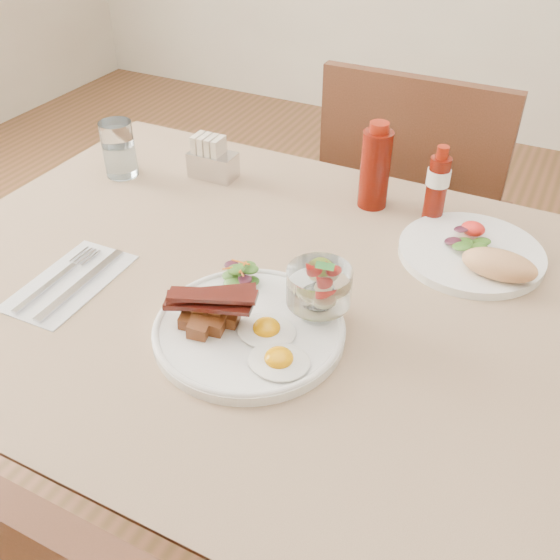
{
  "coord_description": "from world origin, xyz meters",
  "views": [
    {
      "loc": [
        0.31,
        -0.71,
        1.36
      ],
      "look_at": [
        -0.01,
        -0.06,
        0.82
      ],
      "focal_mm": 40.0,
      "sensor_mm": 36.0,
      "label": 1
    }
  ],
  "objects_px": {
    "fruit_cup": "(319,286)",
    "water_glass": "(119,152)",
    "chair_far": "(412,221)",
    "hot_sauce_bottle": "(437,186)",
    "table": "(304,336)",
    "second_plate": "(478,254)",
    "ketchup_bottle": "(375,168)",
    "sugar_caddy": "(212,160)",
    "main_plate": "(249,330)"
  },
  "relations": [
    {
      "from": "fruit_cup",
      "to": "water_glass",
      "type": "bearing_deg",
      "value": 155.76
    },
    {
      "from": "chair_far",
      "to": "hot_sauce_bottle",
      "type": "xyz_separation_m",
      "value": [
        0.12,
        -0.35,
        0.3
      ]
    },
    {
      "from": "table",
      "to": "chair_far",
      "type": "distance_m",
      "value": 0.68
    },
    {
      "from": "second_plate",
      "to": "ketchup_bottle",
      "type": "relative_size",
      "value": 1.46
    },
    {
      "from": "table",
      "to": "water_glass",
      "type": "height_order",
      "value": "water_glass"
    },
    {
      "from": "sugar_caddy",
      "to": "second_plate",
      "type": "bearing_deg",
      "value": -7.28
    },
    {
      "from": "chair_far",
      "to": "sugar_caddy",
      "type": "xyz_separation_m",
      "value": [
        -0.34,
        -0.39,
        0.26
      ]
    },
    {
      "from": "second_plate",
      "to": "chair_far",
      "type": "bearing_deg",
      "value": 116.05
    },
    {
      "from": "fruit_cup",
      "to": "ketchup_bottle",
      "type": "bearing_deg",
      "value": 97.53
    },
    {
      "from": "water_glass",
      "to": "table",
      "type": "bearing_deg",
      "value": -21.07
    },
    {
      "from": "ketchup_bottle",
      "to": "water_glass",
      "type": "relative_size",
      "value": 1.47
    },
    {
      "from": "table",
      "to": "sugar_caddy",
      "type": "xyz_separation_m",
      "value": [
        -0.34,
        0.28,
        0.13
      ]
    },
    {
      "from": "fruit_cup",
      "to": "sugar_caddy",
      "type": "bearing_deg",
      "value": 139.56
    },
    {
      "from": "chair_far",
      "to": "main_plate",
      "type": "distance_m",
      "value": 0.82
    },
    {
      "from": "main_plate",
      "to": "sugar_caddy",
      "type": "relative_size",
      "value": 2.88
    },
    {
      "from": "main_plate",
      "to": "sugar_caddy",
      "type": "xyz_separation_m",
      "value": [
        -0.31,
        0.4,
        0.03
      ]
    },
    {
      "from": "second_plate",
      "to": "water_glass",
      "type": "xyz_separation_m",
      "value": [
        -0.74,
        -0.01,
        0.03
      ]
    },
    {
      "from": "ketchup_bottle",
      "to": "second_plate",
      "type": "bearing_deg",
      "value": -24.76
    },
    {
      "from": "table",
      "to": "second_plate",
      "type": "distance_m",
      "value": 0.32
    },
    {
      "from": "hot_sauce_bottle",
      "to": "sugar_caddy",
      "type": "relative_size",
      "value": 1.53
    },
    {
      "from": "fruit_cup",
      "to": "sugar_caddy",
      "type": "relative_size",
      "value": 0.98
    },
    {
      "from": "second_plate",
      "to": "sugar_caddy",
      "type": "height_order",
      "value": "sugar_caddy"
    },
    {
      "from": "chair_far",
      "to": "fruit_cup",
      "type": "height_order",
      "value": "chair_far"
    },
    {
      "from": "chair_far",
      "to": "hot_sauce_bottle",
      "type": "bearing_deg",
      "value": -71.82
    },
    {
      "from": "fruit_cup",
      "to": "sugar_caddy",
      "type": "distance_m",
      "value": 0.51
    },
    {
      "from": "second_plate",
      "to": "ketchup_bottle",
      "type": "bearing_deg",
      "value": 155.24
    },
    {
      "from": "ketchup_bottle",
      "to": "water_glass",
      "type": "distance_m",
      "value": 0.53
    },
    {
      "from": "hot_sauce_bottle",
      "to": "water_glass",
      "type": "xyz_separation_m",
      "value": [
        -0.63,
        -0.11,
        -0.02
      ]
    },
    {
      "from": "ketchup_bottle",
      "to": "hot_sauce_bottle",
      "type": "relative_size",
      "value": 1.13
    },
    {
      "from": "main_plate",
      "to": "second_plate",
      "type": "distance_m",
      "value": 0.42
    },
    {
      "from": "second_plate",
      "to": "water_glass",
      "type": "distance_m",
      "value": 0.74
    },
    {
      "from": "second_plate",
      "to": "water_glass",
      "type": "relative_size",
      "value": 2.15
    },
    {
      "from": "fruit_cup",
      "to": "water_glass",
      "type": "height_order",
      "value": "water_glass"
    },
    {
      "from": "hot_sauce_bottle",
      "to": "water_glass",
      "type": "relative_size",
      "value": 1.3
    },
    {
      "from": "water_glass",
      "to": "hot_sauce_bottle",
      "type": "bearing_deg",
      "value": 10.03
    },
    {
      "from": "fruit_cup",
      "to": "water_glass",
      "type": "xyz_separation_m",
      "value": [
        -0.56,
        0.25,
        -0.02
      ]
    },
    {
      "from": "table",
      "to": "fruit_cup",
      "type": "bearing_deg",
      "value": -50.1
    },
    {
      "from": "table",
      "to": "second_plate",
      "type": "xyz_separation_m",
      "value": [
        0.22,
        0.21,
        0.11
      ]
    },
    {
      "from": "second_plate",
      "to": "fruit_cup",
      "type": "bearing_deg",
      "value": -123.8
    },
    {
      "from": "chair_far",
      "to": "water_glass",
      "type": "distance_m",
      "value": 0.75
    },
    {
      "from": "table",
      "to": "hot_sauce_bottle",
      "type": "height_order",
      "value": "hot_sauce_bottle"
    },
    {
      "from": "table",
      "to": "chair_far",
      "type": "height_order",
      "value": "chair_far"
    },
    {
      "from": "chair_far",
      "to": "water_glass",
      "type": "xyz_separation_m",
      "value": [
        -0.52,
        -0.46,
        0.28
      ]
    },
    {
      "from": "chair_far",
      "to": "table",
      "type": "bearing_deg",
      "value": -90.0
    },
    {
      "from": "ketchup_bottle",
      "to": "water_glass",
      "type": "bearing_deg",
      "value": -167.32
    },
    {
      "from": "chair_far",
      "to": "main_plate",
      "type": "height_order",
      "value": "chair_far"
    },
    {
      "from": "table",
      "to": "main_plate",
      "type": "xyz_separation_m",
      "value": [
        -0.03,
        -0.12,
        0.1
      ]
    },
    {
      "from": "table",
      "to": "main_plate",
      "type": "bearing_deg",
      "value": -105.38
    },
    {
      "from": "chair_far",
      "to": "sugar_caddy",
      "type": "distance_m",
      "value": 0.58
    },
    {
      "from": "second_plate",
      "to": "sugar_caddy",
      "type": "relative_size",
      "value": 2.53
    }
  ]
}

